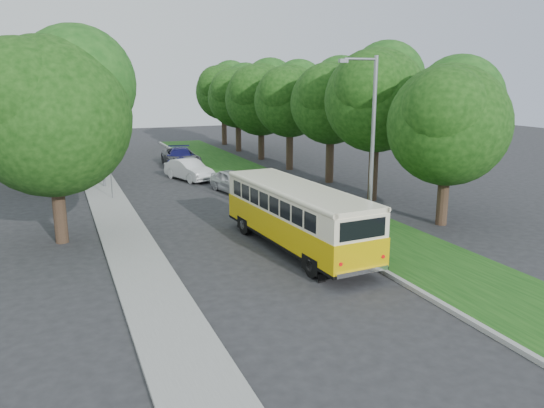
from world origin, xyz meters
name	(u,v)px	position (x,y,z in m)	size (l,w,h in m)	color
ground	(251,248)	(0.00, 0.00, 0.00)	(120.00, 120.00, 0.00)	#252528
curb	(282,212)	(3.60, 5.00, 0.07)	(0.20, 70.00, 0.15)	gray
grass_verge	(320,209)	(5.95, 5.00, 0.07)	(4.50, 70.00, 0.13)	#144312
sidewalk	(122,229)	(-4.80, 5.00, 0.06)	(2.20, 70.00, 0.12)	gray
treeline	(206,95)	(3.15, 17.99, 5.93)	(24.27, 41.91, 9.46)	#332319
lamppost_near	(370,150)	(4.21, -2.50, 4.37)	(1.71, 0.16, 8.00)	gray
lamppost_far	(98,126)	(-4.70, 16.00, 4.12)	(1.71, 0.16, 7.50)	gray
warning_sign	(111,172)	(-4.50, 11.98, 1.71)	(0.56, 0.10, 2.50)	gray
vintage_bus	(297,218)	(1.73, -0.92, 1.41)	(2.44, 9.49, 2.82)	#E0B707
car_silver	(233,182)	(2.93, 11.28, 0.71)	(1.67, 4.15, 1.42)	silver
car_white	(189,170)	(1.33, 16.57, 0.74)	(1.57, 4.51, 1.49)	white
car_blue	(180,158)	(2.07, 22.63, 0.77)	(2.16, 5.32, 1.54)	navy
car_grey	(181,157)	(2.18, 22.81, 0.77)	(2.54, 5.51, 1.53)	#54555B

